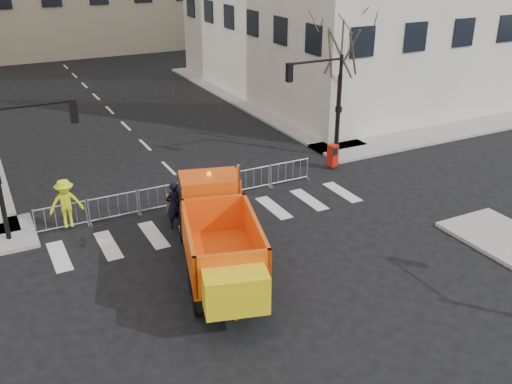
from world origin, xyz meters
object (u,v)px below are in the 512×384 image
cop_b (227,203)px  newspaper_box (333,155)px  cop_a (174,205)px  worker (66,203)px  plow_truck (218,234)px  cop_c (216,202)px

cop_b → newspaper_box: 7.68m
cop_a → worker: (-3.85, 1.70, 0.18)m
cop_b → worker: size_ratio=0.80×
plow_truck → cop_c: plow_truck is taller
cop_c → plow_truck: bearing=-6.4°
cop_c → cop_b: bearing=76.3°
cop_b → newspaper_box: (7.13, 2.87, -0.11)m
cop_c → worker: (-5.58, 1.92, 0.33)m
worker → newspaper_box: 13.14m
plow_truck → cop_b: bearing=-13.5°
newspaper_box → cop_b: bearing=-175.1°
cop_a → cop_c: (1.73, -0.22, -0.15)m
cop_c → newspaper_box: 7.98m
plow_truck → cop_c: (1.57, 3.78, -0.72)m
cop_b → worker: (-5.98, 2.16, 0.35)m
newspaper_box → plow_truck: bearing=-161.8°
cop_a → cop_c: 1.75m
cop_b → newspaper_box: bearing=-144.5°
cop_a → cop_b: 2.19m
worker → cop_a: bearing=-20.3°
cop_c → newspaper_box: size_ratio=1.51×
cop_a → newspaper_box: size_ratio=1.78×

